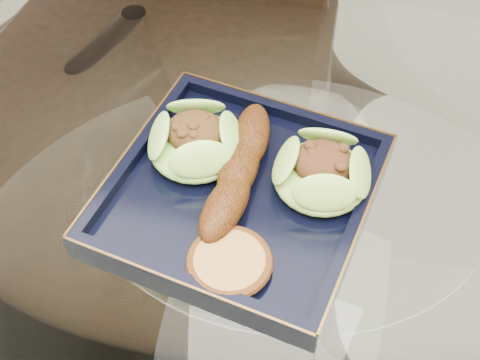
# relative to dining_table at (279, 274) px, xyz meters

# --- Properties ---
(dining_table) EXTENTS (1.13, 1.13, 0.77)m
(dining_table) POSITION_rel_dining_table_xyz_m (0.00, 0.00, 0.00)
(dining_table) COLOR white
(dining_table) RESTS_ON ground
(dining_chair) EXTENTS (0.42, 0.42, 0.94)m
(dining_chair) POSITION_rel_dining_table_xyz_m (-0.22, 0.33, -0.07)
(dining_chair) COLOR #311D10
(dining_chair) RESTS_ON ground
(navy_plate) EXTENTS (0.31, 0.31, 0.02)m
(navy_plate) POSITION_rel_dining_table_xyz_m (-0.05, -0.02, 0.17)
(navy_plate) COLOR black
(navy_plate) RESTS_ON dining_table
(lettuce_wrap_left) EXTENTS (0.11, 0.11, 0.04)m
(lettuce_wrap_left) POSITION_rel_dining_table_xyz_m (-0.11, 0.02, 0.20)
(lettuce_wrap_left) COLOR #70AD32
(lettuce_wrap_left) RESTS_ON navy_plate
(lettuce_wrap_right) EXTENTS (0.13, 0.13, 0.04)m
(lettuce_wrap_right) POSITION_rel_dining_table_xyz_m (0.03, 0.01, 0.20)
(lettuce_wrap_right) COLOR #70A530
(lettuce_wrap_right) RESTS_ON navy_plate
(roasted_plantain) EXTENTS (0.05, 0.19, 0.04)m
(roasted_plantain) POSITION_rel_dining_table_xyz_m (-0.05, -0.01, 0.20)
(roasted_plantain) COLOR #552809
(roasted_plantain) RESTS_ON navy_plate
(crumb_patty) EXTENTS (0.09, 0.09, 0.01)m
(crumb_patty) POSITION_rel_dining_table_xyz_m (-0.03, -0.12, 0.19)
(crumb_patty) COLOR #C18340
(crumb_patty) RESTS_ON navy_plate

